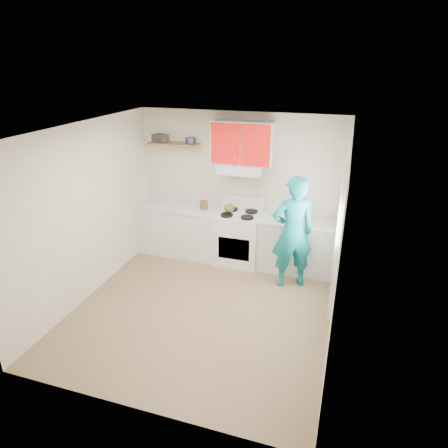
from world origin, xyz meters
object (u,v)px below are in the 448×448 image
(crock, at_px, (204,206))
(stove, at_px, (239,238))
(person, at_px, (293,233))
(tin, at_px, (190,141))
(kettle, at_px, (229,208))

(crock, bearing_deg, stove, -4.19)
(crock, relative_size, person, 0.09)
(stove, height_order, person, person)
(tin, height_order, crock, tin)
(kettle, bearing_deg, tin, 152.46)
(stove, distance_m, kettle, 0.57)
(tin, relative_size, person, 0.09)
(stove, bearing_deg, crock, 175.81)
(stove, height_order, kettle, kettle)
(stove, distance_m, tin, 1.90)
(tin, relative_size, crock, 1.03)
(kettle, bearing_deg, stove, -24.88)
(tin, distance_m, kettle, 1.34)
(kettle, relative_size, crock, 1.07)
(stove, relative_size, crock, 5.49)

